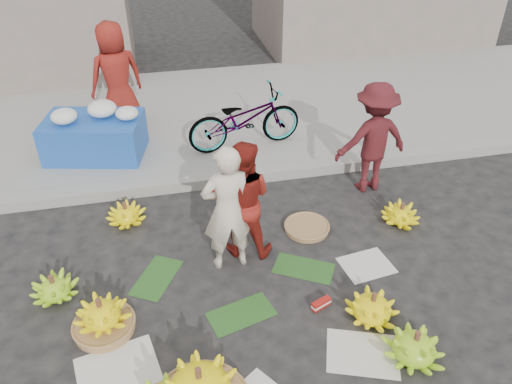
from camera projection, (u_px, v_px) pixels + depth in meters
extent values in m
plane|color=black|center=(247.00, 298.00, 5.15)|extent=(80.00, 80.00, 0.00)
cube|color=gray|center=(215.00, 179.00, 6.88)|extent=(40.00, 0.25, 0.15)
cube|color=gray|center=(198.00, 115.00, 8.58)|extent=(40.00, 4.00, 0.12)
cylinder|color=olive|center=(104.00, 326.00, 4.79)|extent=(0.58, 0.58, 0.09)
cylinder|color=#553022|center=(99.00, 304.00, 4.62)|extent=(0.05, 0.05, 0.12)
cylinder|color=#553022|center=(198.00, 374.00, 3.87)|extent=(0.05, 0.05, 0.12)
cylinder|color=#553022|center=(417.00, 337.00, 4.39)|extent=(0.05, 0.05, 0.12)
cylinder|color=#553022|center=(374.00, 298.00, 4.78)|extent=(0.05, 0.05, 0.12)
cylinder|color=#553022|center=(402.00, 207.00, 6.07)|extent=(0.05, 0.05, 0.12)
cylinder|color=#553022|center=(52.00, 281.00, 5.03)|extent=(0.05, 0.05, 0.12)
cylinder|color=#553022|center=(125.00, 207.00, 6.08)|extent=(0.05, 0.05, 0.12)
cylinder|color=olive|center=(307.00, 228.00, 6.06)|extent=(0.53, 0.53, 0.06)
cube|color=#A91612|center=(321.00, 304.00, 5.02)|extent=(0.22, 0.14, 0.09)
imported|color=beige|center=(227.00, 209.00, 5.17)|extent=(0.57, 0.40, 1.49)
imported|color=maroon|center=(242.00, 200.00, 5.39)|extent=(0.81, 0.71, 1.40)
imported|color=maroon|center=(373.00, 138.00, 6.43)|extent=(1.01, 0.62, 1.50)
cube|color=#1949A7|center=(95.00, 137.00, 7.20)|extent=(1.51, 1.13, 0.56)
ellipsoid|color=silver|center=(64.00, 117.00, 6.88)|extent=(0.36, 0.36, 0.20)
ellipsoid|color=silver|center=(102.00, 109.00, 7.05)|extent=(0.41, 0.41, 0.22)
ellipsoid|color=silver|center=(127.00, 114.00, 6.99)|extent=(0.32, 0.32, 0.17)
cylinder|color=slate|center=(51.00, 148.00, 7.12)|extent=(0.34, 0.34, 0.38)
imported|color=maroon|center=(116.00, 77.00, 7.64)|extent=(0.95, 0.78, 1.67)
imported|color=gray|center=(245.00, 119.00, 7.31)|extent=(0.81, 1.77, 0.90)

